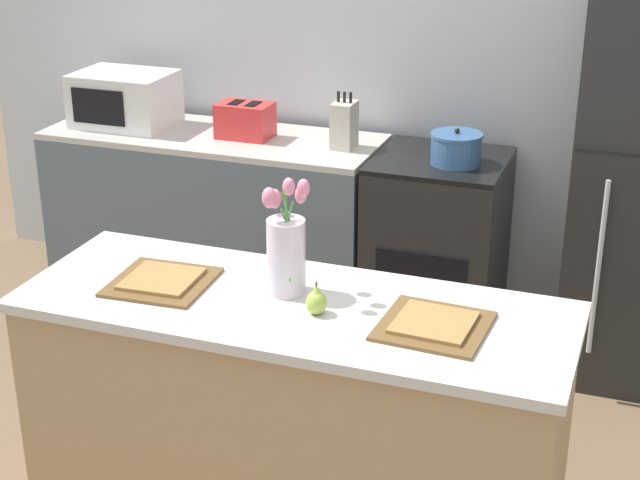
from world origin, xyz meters
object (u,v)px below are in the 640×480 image
Objects in this scene: stove_range at (437,250)px; plate_setting_left at (162,281)px; cooking_pot at (456,148)px; toaster at (245,120)px; plate_setting_right at (434,325)px; flower_vase at (286,249)px; microwave at (125,99)px; pear_figurine at (316,301)px; knife_block at (344,125)px.

stove_range is 1.77m from plate_setting_left.
toaster is at bearing 176.75° from cooking_pot.
plate_setting_left is at bearing -75.59° from toaster.
toaster is (-1.35, 1.62, 0.09)m from plate_setting_right.
flower_vase is at bearing -95.54° from stove_range.
microwave reaches higher than cooking_pot.
microwave is (-1.50, 1.53, 0.00)m from flower_vase.
stove_range is at bearing 70.73° from plate_setting_left.
plate_setting_left is 1.68m from toaster.
microwave is (-2.01, 1.62, 0.14)m from plate_setting_right.
pear_figurine is 0.56m from plate_setting_left.
cooking_pot is at bearing -1.83° from microwave.
cooking_pot is (0.64, 1.56, 0.08)m from plate_setting_left.
flower_vase is 0.22m from pear_figurine.
flower_vase is 0.45m from plate_setting_left.
cooking_pot reaches higher than plate_setting_left.
flower_vase is at bearing -45.73° from microwave.
knife_block is (0.51, -0.00, 0.03)m from toaster.
flower_vase is (-0.15, -1.53, 0.59)m from stove_range.
flower_vase reaches higher than microwave.
knife_block is (-0.32, 1.54, -0.02)m from flower_vase.
knife_block is at bearing 0.09° from microwave.
flower_vase is 0.54m from plate_setting_right.
pear_figurine is 1.60m from cooking_pot.
cooking_pot is (0.08, 1.59, 0.05)m from pear_figurine.
flower_vase is 1.75m from toaster.
knife_block is (-0.55, 0.06, 0.04)m from cooking_pot.
plate_setting_left is (-0.57, -1.62, 0.45)m from stove_range.
plate_setting_right is 1.20× the size of toaster.
flower_vase reaches higher than knife_block.
cooking_pot is (0.08, -0.06, 0.53)m from stove_range.
flower_vase is 0.87× the size of microwave.
stove_range is at bearing 0.02° from microwave.
pear_figurine is (0.15, -0.11, -0.11)m from flower_vase.
plate_setting_right is at bearing -79.63° from cooking_pot.
flower_vase is 1.57m from knife_block.
knife_block is at bearing 179.87° from stove_range.
plate_setting_left is 0.70× the size of microwave.
flower_vase reaches higher than plate_setting_right.
microwave reaches higher than toaster.
microwave is at bearing 178.17° from cooking_pot.
knife_block is (-0.47, 1.65, 0.09)m from pear_figurine.
flower_vase is 1.49× the size of toaster.
knife_block is at bearing 101.82° from flower_vase.
pear_figurine is 0.37m from plate_setting_right.
plate_setting_left and plate_setting_right have the same top height.
pear_figurine is 0.39× the size of toaster.
plate_setting_right is (0.51, -0.08, -0.14)m from flower_vase.
microwave is 1.78× the size of knife_block.
pear_figurine is 0.41× the size of knife_block.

